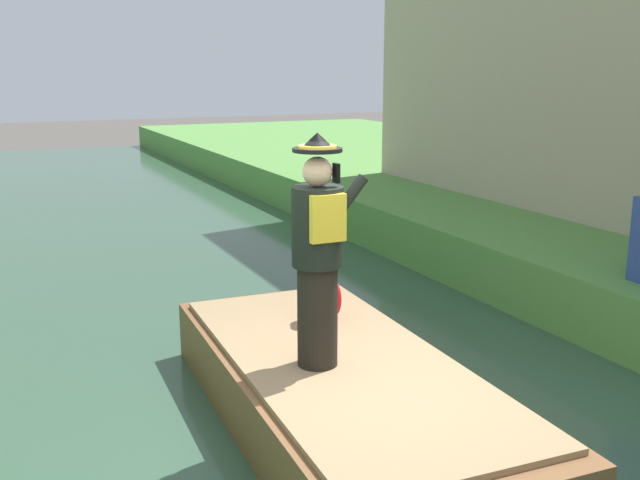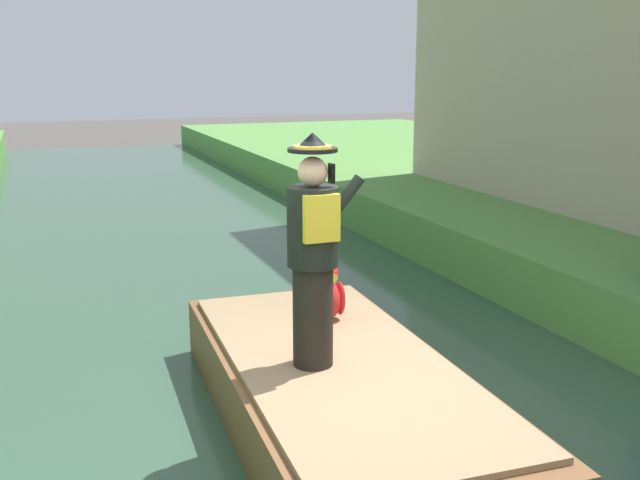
# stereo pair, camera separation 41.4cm
# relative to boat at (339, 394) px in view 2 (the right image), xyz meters

# --- Properties ---
(ground_plane) EXTENTS (80.00, 80.00, 0.00)m
(ground_plane) POSITION_rel_boat_xyz_m (0.00, -0.46, -0.40)
(ground_plane) COLOR #4C4742
(canal_water) EXTENTS (6.28, 48.00, 0.10)m
(canal_water) POSITION_rel_boat_xyz_m (0.00, -0.46, -0.35)
(canal_water) COLOR #33513D
(canal_water) RESTS_ON ground
(boat) EXTENTS (1.97, 4.27, 0.61)m
(boat) POSITION_rel_boat_xyz_m (0.00, 0.00, 0.00)
(boat) COLOR brown
(boat) RESTS_ON canal_water
(person_pirate) EXTENTS (0.61, 0.42, 1.85)m
(person_pirate) POSITION_rel_boat_xyz_m (-0.23, -0.03, 1.23)
(person_pirate) COLOR black
(person_pirate) RESTS_ON boat
(parrot_plush) EXTENTS (0.36, 0.34, 0.57)m
(parrot_plush) POSITION_rel_boat_xyz_m (0.25, 0.92, 0.55)
(parrot_plush) COLOR red
(parrot_plush) RESTS_ON boat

